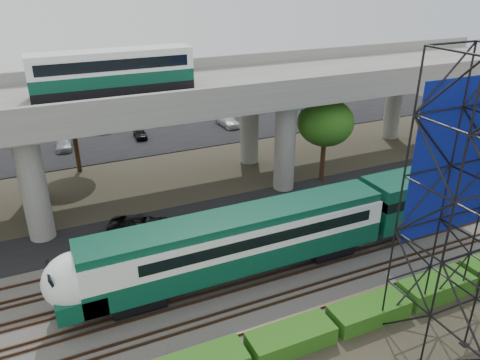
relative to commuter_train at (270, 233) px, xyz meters
name	(u,v)px	position (x,y,z in m)	size (l,w,h in m)	color
ground	(239,302)	(-3.06, -2.00, -2.88)	(140.00, 140.00, 0.00)	#474233
ballast_bed	(226,282)	(-3.06, 0.00, -2.78)	(90.00, 12.00, 0.20)	slate
service_road	(183,221)	(-3.06, 8.50, -2.84)	(90.00, 5.00, 0.08)	black
parking_lot	(121,132)	(-3.06, 32.00, -2.84)	(90.00, 18.00, 0.08)	black
harbor_water	(93,92)	(-3.06, 54.00, -2.87)	(140.00, 40.00, 0.03)	#43616E
rail_tracks	(226,279)	(-3.06, 0.00, -2.60)	(90.00, 9.52, 0.16)	#472D1E
commuter_train	(270,233)	(0.00, 0.00, 0.00)	(29.30, 3.06, 4.30)	black
overpass	(153,101)	(-3.29, 14.00, 5.33)	(80.00, 12.00, 12.40)	#9E9B93
hedge_strip	(291,337)	(-2.06, -6.30, -2.32)	(34.60, 1.80, 1.20)	#245413
trees	(100,140)	(-7.73, 14.17, 2.69)	(40.94, 16.94, 7.69)	#382314
suv	(141,225)	(-6.41, 8.00, -2.14)	(2.19, 4.75, 1.32)	black
parked_cars	(124,128)	(-2.79, 31.64, -2.20)	(39.91, 9.66, 1.27)	white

